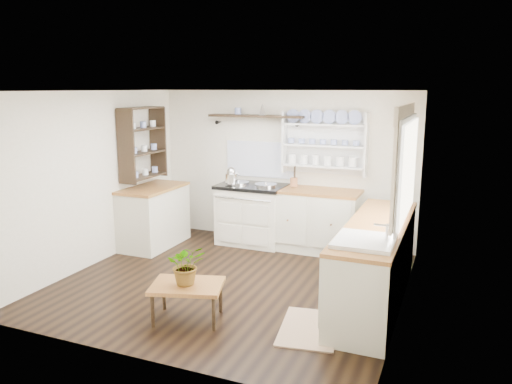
# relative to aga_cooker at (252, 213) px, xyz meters

# --- Properties ---
(floor) EXTENTS (4.00, 3.80, 0.01)m
(floor) POSITION_rel_aga_cooker_xyz_m (0.39, -1.57, -0.46)
(floor) COLOR black
(floor) RESTS_ON ground
(wall_back) EXTENTS (4.00, 0.02, 2.30)m
(wall_back) POSITION_rel_aga_cooker_xyz_m (0.39, 0.33, 0.69)
(wall_back) COLOR beige
(wall_back) RESTS_ON ground
(wall_right) EXTENTS (0.02, 3.80, 2.30)m
(wall_right) POSITION_rel_aga_cooker_xyz_m (2.39, -1.57, 0.69)
(wall_right) COLOR beige
(wall_right) RESTS_ON ground
(wall_left) EXTENTS (0.02, 3.80, 2.30)m
(wall_left) POSITION_rel_aga_cooker_xyz_m (-1.61, -1.57, 0.69)
(wall_left) COLOR beige
(wall_left) RESTS_ON ground
(ceiling) EXTENTS (4.00, 3.80, 0.01)m
(ceiling) POSITION_rel_aga_cooker_xyz_m (0.39, -1.57, 1.84)
(ceiling) COLOR white
(ceiling) RESTS_ON wall_back
(window) EXTENTS (0.08, 1.55, 1.22)m
(window) POSITION_rel_aga_cooker_xyz_m (2.34, -1.42, 1.10)
(window) COLOR white
(window) RESTS_ON wall_right
(aga_cooker) EXTENTS (1.02, 0.71, 0.94)m
(aga_cooker) POSITION_rel_aga_cooker_xyz_m (0.00, 0.00, 0.00)
(aga_cooker) COLOR white
(aga_cooker) RESTS_ON floor
(back_cabinets) EXTENTS (1.27, 0.63, 0.90)m
(back_cabinets) POSITION_rel_aga_cooker_xyz_m (0.99, 0.03, -0.00)
(back_cabinets) COLOR beige
(back_cabinets) RESTS_ON floor
(right_cabinets) EXTENTS (0.62, 2.43, 0.90)m
(right_cabinets) POSITION_rel_aga_cooker_xyz_m (2.09, -1.47, -0.00)
(right_cabinets) COLOR beige
(right_cabinets) RESTS_ON floor
(belfast_sink) EXTENTS (0.55, 0.60, 0.45)m
(belfast_sink) POSITION_rel_aga_cooker_xyz_m (2.09, -2.22, 0.34)
(belfast_sink) COLOR white
(belfast_sink) RESTS_ON right_cabinets
(left_cabinets) EXTENTS (0.62, 1.13, 0.90)m
(left_cabinets) POSITION_rel_aga_cooker_xyz_m (-1.31, -0.67, -0.00)
(left_cabinets) COLOR beige
(left_cabinets) RESTS_ON floor
(plate_rack) EXTENTS (1.20, 0.22, 0.90)m
(plate_rack) POSITION_rel_aga_cooker_xyz_m (1.04, 0.29, 1.09)
(plate_rack) COLOR white
(plate_rack) RESTS_ON wall_back
(high_shelf) EXTENTS (1.50, 0.29, 0.16)m
(high_shelf) POSITION_rel_aga_cooker_xyz_m (-0.01, 0.21, 1.45)
(high_shelf) COLOR black
(high_shelf) RESTS_ON wall_back
(left_shelving) EXTENTS (0.28, 0.80, 1.05)m
(left_shelving) POSITION_rel_aga_cooker_xyz_m (-1.45, -0.67, 1.09)
(left_shelving) COLOR black
(left_shelving) RESTS_ON wall_left
(kettle) EXTENTS (0.20, 0.20, 0.24)m
(kettle) POSITION_rel_aga_cooker_xyz_m (-0.28, -0.12, 0.59)
(kettle) COLOR silver
(kettle) RESTS_ON aga_cooker
(utensil_crock) EXTENTS (0.11, 0.11, 0.13)m
(utensil_crock) POSITION_rel_aga_cooker_xyz_m (0.63, 0.11, 0.51)
(utensil_crock) COLOR #A4653C
(utensil_crock) RESTS_ON back_cabinets
(center_table) EXTENTS (0.83, 0.69, 0.39)m
(center_table) POSITION_rel_aga_cooker_xyz_m (0.40, -2.64, -0.12)
(center_table) COLOR brown
(center_table) RESTS_ON floor
(potted_plant) EXTENTS (0.49, 0.48, 0.42)m
(potted_plant) POSITION_rel_aga_cooker_xyz_m (0.40, -2.64, 0.13)
(potted_plant) COLOR #3F7233
(potted_plant) RESTS_ON center_table
(floor_rug) EXTENTS (0.67, 0.92, 0.02)m
(floor_rug) POSITION_rel_aga_cooker_xyz_m (1.61, -2.37, -0.45)
(floor_rug) COLOR olive
(floor_rug) RESTS_ON floor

